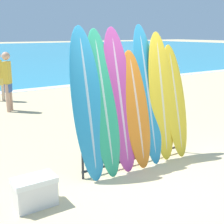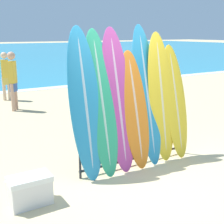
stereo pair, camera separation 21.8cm
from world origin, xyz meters
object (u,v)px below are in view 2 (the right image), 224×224
(surfboard_rack, at_px, (135,142))
(surfboard_slot_5, at_px, (161,97))
(surfboard_slot_6, at_px, (175,101))
(surfboard_slot_2, at_px, (118,100))
(surfboard_slot_3, at_px, (135,110))
(surfboard_slot_1, at_px, (102,103))
(person_mid_beach, at_px, (13,79))
(surfboard_slot_4, at_px, (147,95))
(surfboard_slot_0, at_px, (85,104))
(cooler_box, at_px, (30,190))
(person_near_water, at_px, (80,82))
(person_far_left, at_px, (5,74))

(surfboard_rack, bearing_deg, surfboard_slot_5, 4.49)
(surfboard_slot_5, xyz_separation_m, surfboard_slot_6, (0.34, -0.01, -0.12))
(surfboard_slot_2, bearing_deg, surfboard_slot_3, -9.59)
(surfboard_slot_1, distance_m, person_mid_beach, 5.24)
(surfboard_slot_4, height_order, surfboard_slot_6, surfboard_slot_4)
(surfboard_slot_0, bearing_deg, cooler_box, -158.84)
(surfboard_slot_0, bearing_deg, surfboard_slot_4, 1.51)
(surfboard_rack, distance_m, surfboard_slot_4, 0.88)
(surfboard_slot_6, bearing_deg, surfboard_slot_4, 174.96)
(surfboard_slot_2, xyz_separation_m, surfboard_slot_3, (0.32, -0.05, -0.20))
(person_near_water, xyz_separation_m, person_far_left, (-1.79, 2.34, 0.10))
(person_mid_beach, bearing_deg, surfboard_slot_6, 57.42)
(surfboard_rack, height_order, surfboard_slot_4, surfboard_slot_4)
(surfboard_slot_5, xyz_separation_m, cooler_box, (-2.65, -0.41, -0.97))
(surfboard_slot_6, distance_m, cooler_box, 3.14)
(surfboard_rack, relative_size, surfboard_slot_0, 0.90)
(surfboard_slot_4, distance_m, person_near_water, 4.65)
(surfboard_slot_3, height_order, person_mid_beach, surfboard_slot_3)
(surfboard_slot_0, relative_size, surfboard_slot_6, 1.16)
(surfboard_rack, bearing_deg, cooler_box, -169.93)
(surfboard_slot_2, relative_size, person_near_water, 1.63)
(surfboard_slot_1, xyz_separation_m, cooler_box, (-1.40, -0.43, -1.00))
(surfboard_slot_1, bearing_deg, surfboard_slot_3, -4.25)
(surfboard_slot_2, bearing_deg, person_near_water, 72.42)
(surfboard_slot_2, relative_size, surfboard_slot_3, 1.19)
(surfboard_slot_2, distance_m, person_near_water, 4.81)
(surfboard_slot_2, distance_m, surfboard_slot_5, 0.93)
(surfboard_rack, relative_size, surfboard_slot_5, 0.94)
(person_near_water, bearing_deg, surfboard_slot_2, 34.61)
(surfboard_slot_4, relative_size, person_mid_beach, 1.39)
(surfboard_slot_1, height_order, surfboard_slot_2, surfboard_slot_2)
(surfboard_slot_4, bearing_deg, surfboard_slot_2, -178.65)
(surfboard_slot_3, relative_size, person_near_water, 1.37)
(person_mid_beach, bearing_deg, surfboard_slot_3, 47.67)
(surfboard_slot_0, xyz_separation_m, person_near_water, (2.09, 4.59, -0.41))
(surfboard_rack, bearing_deg, surfboard_slot_2, 166.08)
(surfboard_slot_0, bearing_deg, surfboard_slot_3, -2.08)
(surfboard_slot_4, relative_size, person_far_left, 1.48)
(surfboard_slot_2, xyz_separation_m, surfboard_slot_4, (0.62, 0.01, 0.03))
(surfboard_rack, xyz_separation_m, surfboard_slot_2, (-0.31, 0.08, 0.79))
(surfboard_slot_4, xyz_separation_m, surfboard_slot_6, (0.64, -0.06, -0.18))
(surfboard_slot_1, xyz_separation_m, surfboard_slot_2, (0.33, 0.01, 0.01))
(person_far_left, relative_size, cooler_box, 2.92)
(person_mid_beach, height_order, cooler_box, person_mid_beach)
(surfboard_slot_1, xyz_separation_m, person_far_left, (-0.01, 6.91, -0.29))
(surfboard_slot_4, xyz_separation_m, cooler_box, (-2.35, -0.45, -1.04))
(surfboard_slot_2, relative_size, surfboard_slot_5, 1.04)
(surfboard_rack, distance_m, surfboard_slot_6, 1.15)
(surfboard_slot_2, bearing_deg, surfboard_rack, -13.92)
(surfboard_slot_1, relative_size, person_mid_beach, 1.35)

